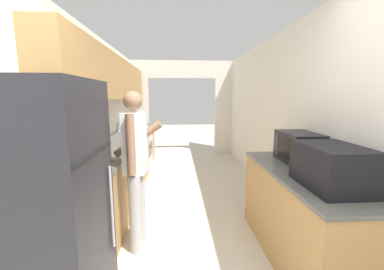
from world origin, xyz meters
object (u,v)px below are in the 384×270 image
object	(u,v)px
range_oven	(136,149)
microwave	(298,147)
refrigerator	(49,206)
suitcase	(332,167)
person	(136,167)

from	to	relation	value
range_oven	microwave	distance (m)	3.52
refrigerator	suitcase	bearing A→B (deg)	3.27
range_oven	suitcase	world-z (taller)	suitcase
refrigerator	range_oven	distance (m)	3.55
refrigerator	suitcase	world-z (taller)	refrigerator
refrigerator	range_oven	bearing A→B (deg)	90.38
suitcase	microwave	distance (m)	0.72
refrigerator	person	bearing A→B (deg)	59.79
range_oven	person	distance (m)	2.82
refrigerator	range_oven	world-z (taller)	refrigerator
refrigerator	range_oven	size ratio (longest dim) A/B	1.65
microwave	suitcase	bearing A→B (deg)	-98.91
microwave	range_oven	bearing A→B (deg)	129.13
refrigerator	person	size ratio (longest dim) A/B	1.04
person	suitcase	bearing A→B (deg)	-108.48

